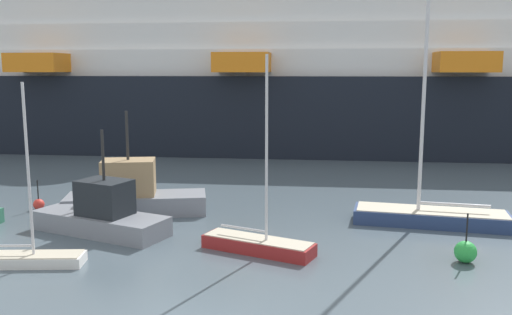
% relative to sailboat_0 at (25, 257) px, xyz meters
% --- Properties ---
extents(sailboat_0, '(4.29, 1.89, 6.48)m').
position_rel_sailboat_0_xyz_m(sailboat_0, '(0.00, 0.00, 0.00)').
color(sailboat_0, white).
rests_on(sailboat_0, ground_plane).
extents(sailboat_1, '(4.55, 2.41, 7.45)m').
position_rel_sailboat_0_xyz_m(sailboat_1, '(7.93, 2.91, 0.06)').
color(sailboat_1, maroon).
rests_on(sailboat_1, ground_plane).
extents(sailboat_4, '(6.84, 2.31, 11.26)m').
position_rel_sailboat_0_xyz_m(sailboat_4, '(14.87, 8.02, 0.20)').
color(sailboat_4, navy).
rests_on(sailboat_4, ground_plane).
extents(fishing_boat_0, '(6.98, 4.00, 4.97)m').
position_rel_sailboat_0_xyz_m(fishing_boat_0, '(1.01, 7.39, 0.61)').
color(fishing_boat_0, gray).
rests_on(fishing_boat_0, ground_plane).
extents(fishing_boat_1, '(6.37, 3.59, 4.44)m').
position_rel_sailboat_0_xyz_m(fishing_boat_1, '(0.95, 4.11, 0.48)').
color(fishing_boat_1, gray).
rests_on(fishing_boat_1, ground_plane).
extents(channel_buoy_1, '(0.80, 0.80, 1.83)m').
position_rel_sailboat_0_xyz_m(channel_buoy_1, '(15.50, 3.15, 0.09)').
color(channel_buoy_1, green).
rests_on(channel_buoy_1, ground_plane).
extents(channel_buoy_2, '(0.55, 0.55, 1.49)m').
position_rel_sailboat_0_xyz_m(channel_buoy_2, '(-3.95, 7.16, -0.02)').
color(channel_buoy_2, red).
rests_on(channel_buoy_2, ground_plane).
extents(cruise_ship, '(117.03, 24.57, 18.47)m').
position_rel_sailboat_0_xyz_m(cruise_ship, '(18.29, 33.56, 5.53)').
color(cruise_ship, black).
rests_on(cruise_ship, ground_plane).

